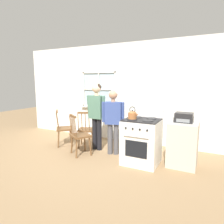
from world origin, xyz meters
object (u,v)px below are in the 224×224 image
at_px(person_teen_center, 113,116).
at_px(stove, 142,141).
at_px(kettle, 132,115).
at_px(chair_near_wall, 87,130).
at_px(side_counter, 183,144).
at_px(stereo, 184,118).
at_px(chair_center_cluster, 64,129).
at_px(potted_plant, 96,104).
at_px(chair_by_window, 80,136).
at_px(person_elderly_left, 97,110).

relative_size(person_teen_center, stove, 1.36).
xyz_separation_m(person_teen_center, kettle, (0.59, -0.34, 0.14)).
xyz_separation_m(chair_near_wall, side_counter, (2.36, -0.13, 0.01)).
bearing_deg(stereo, chair_center_cluster, -179.85).
xyz_separation_m(potted_plant, stereo, (2.60, -1.03, -0.02)).
xyz_separation_m(person_teen_center, stove, (0.75, -0.20, -0.41)).
bearing_deg(stereo, person_teen_center, -179.96).
bearing_deg(side_counter, chair_by_window, -169.73).
bearing_deg(stereo, chair_near_wall, 176.36).
bearing_deg(kettle, stove, 39.74).
distance_m(chair_near_wall, person_teen_center, 0.96).
bearing_deg(person_elderly_left, chair_near_wall, 175.80).
height_order(chair_near_wall, chair_center_cluster, same).
relative_size(chair_near_wall, potted_plant, 3.08).
bearing_deg(chair_center_cluster, stereo, -131.59).
xyz_separation_m(chair_center_cluster, kettle, (2.05, -0.33, 0.58)).
bearing_deg(person_teen_center, chair_near_wall, 150.36).
xyz_separation_m(person_elderly_left, kettle, (1.09, -0.44, 0.03)).
distance_m(person_elderly_left, person_teen_center, 0.52).
relative_size(chair_near_wall, chair_center_cluster, 1.00).
relative_size(kettle, side_counter, 0.27).
bearing_deg(chair_by_window, potted_plant, -39.24).
xyz_separation_m(stove, kettle, (-0.16, -0.13, 0.55)).
height_order(stove, stereo, stove).
bearing_deg(person_elderly_left, chair_by_window, -105.82).
bearing_deg(stereo, person_elderly_left, 177.11).
bearing_deg(side_counter, kettle, -158.90).
distance_m(potted_plant, side_counter, 2.84).
relative_size(chair_near_wall, stove, 0.86).
bearing_deg(potted_plant, person_elderly_left, -57.93).
height_order(chair_by_window, person_elderly_left, person_elderly_left).
distance_m(stove, potted_plant, 2.27).
xyz_separation_m(chair_near_wall, stereo, (2.36, -0.15, 0.55)).
bearing_deg(chair_center_cluster, chair_by_window, -156.87).
relative_size(person_elderly_left, stove, 1.50).
distance_m(person_teen_center, kettle, 0.70).
xyz_separation_m(kettle, side_counter, (0.93, 0.36, -0.57)).
relative_size(person_elderly_left, kettle, 6.57).
bearing_deg(person_elderly_left, potted_plant, 125.93).
distance_m(person_elderly_left, potted_plant, 1.09).
distance_m(person_teen_center, stereo, 1.52).
xyz_separation_m(person_teen_center, side_counter, (1.52, 0.02, -0.44)).
bearing_deg(side_counter, chair_center_cluster, -179.45).
height_order(chair_near_wall, stove, stove).
bearing_deg(person_teen_center, chair_center_cluster, 160.87).
bearing_deg(chair_center_cluster, person_teen_center, -131.48).
xyz_separation_m(kettle, stereo, (0.93, 0.34, -0.04)).
xyz_separation_m(chair_center_cluster, stereo, (2.97, 0.01, 0.55)).
height_order(chair_near_wall, side_counter, chair_near_wall).
bearing_deg(potted_plant, stereo, -21.60).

